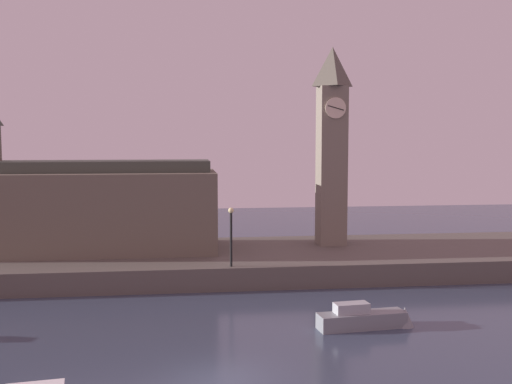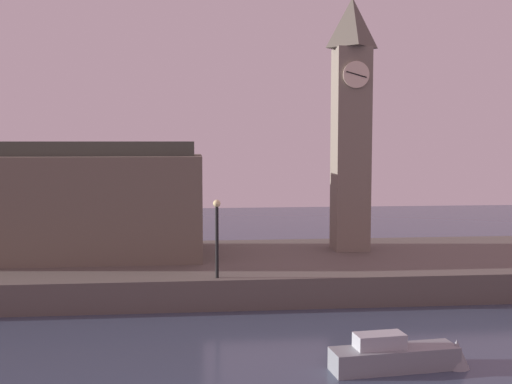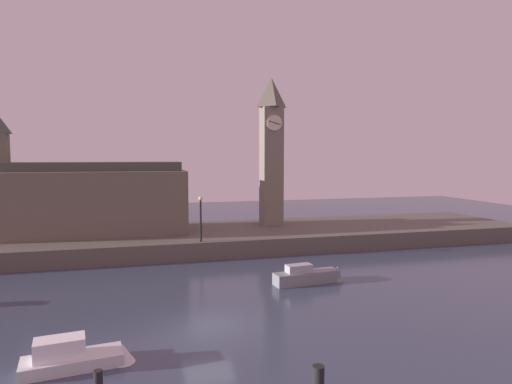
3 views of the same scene
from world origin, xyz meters
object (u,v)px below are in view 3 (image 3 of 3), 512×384
parliament_hall (89,199)px  boat_ferry_white (83,356)px  boat_cruiser_grey (312,276)px  streetlamp (201,213)px  clock_tower (271,150)px

parliament_hall → boat_ferry_white: bearing=-85.0°
boat_ferry_white → boat_cruiser_grey: boat_cruiser_grey is taller
parliament_hall → streetlamp: size_ratio=4.48×
parliament_hall → boat_cruiser_grey: size_ratio=3.27×
parliament_hall → streetlamp: parliament_hall is taller
clock_tower → boat_ferry_white: size_ratio=3.18×
parliament_hall → streetlamp: bearing=-35.6°
boat_ferry_white → streetlamp: bearing=67.6°
parliament_hall → boat_ferry_white: size_ratio=3.60×
clock_tower → boat_cruiser_grey: 18.26m
parliament_hall → boat_cruiser_grey: bearing=-44.5°
parliament_hall → boat_ferry_white: 24.71m
clock_tower → boat_cruiser_grey: size_ratio=2.89×
clock_tower → streetlamp: clock_tower is taller
streetlamp → boat_ferry_white: 19.26m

